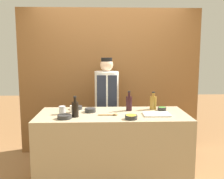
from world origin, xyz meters
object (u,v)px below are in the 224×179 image
(sauce_bowl_purple, at_px, (90,110))
(bottle_soy, at_px, (75,109))
(bottle_vinegar, at_px, (153,102))
(cup_steel, at_px, (62,110))
(chef_center, at_px, (107,106))
(sauce_bowl_brown, at_px, (64,116))
(sauce_bowl_yellow, at_px, (131,117))
(sauce_bowl_green, at_px, (162,109))
(cutting_board, at_px, (157,114))
(sauce_bowl_red, at_px, (77,107))
(cup_cream, at_px, (73,109))
(wooden_spoon, at_px, (111,115))
(bottle_wine, at_px, (129,103))

(sauce_bowl_purple, xyz_separation_m, bottle_soy, (-0.17, -0.24, 0.07))
(bottle_vinegar, relative_size, cup_steel, 2.35)
(cup_steel, xyz_separation_m, chef_center, (0.56, 0.76, -0.12))
(sauce_bowl_purple, distance_m, bottle_vinegar, 0.85)
(sauce_bowl_brown, xyz_separation_m, sauce_bowl_yellow, (0.77, -0.05, 0.00))
(sauce_bowl_green, xyz_separation_m, cutting_board, (-0.12, -0.26, -0.01))
(sauce_bowl_green, bearing_deg, cutting_board, -115.76)
(sauce_bowl_brown, distance_m, sauce_bowl_green, 1.28)
(sauce_bowl_brown, relative_size, sauce_bowl_purple, 1.15)
(sauce_bowl_red, bearing_deg, cup_steel, -118.68)
(cup_cream, xyz_separation_m, cup_steel, (-0.12, -0.10, 0.01))
(cup_steel, distance_m, wooden_spoon, 0.60)
(sauce_bowl_yellow, bearing_deg, bottle_soy, 168.64)
(bottle_wine, height_order, bottle_vinegar, bottle_wine)
(sauce_bowl_green, xyz_separation_m, bottle_wine, (-0.43, 0.01, 0.08))
(sauce_bowl_red, xyz_separation_m, sauce_bowl_brown, (-0.09, -0.50, 0.00))
(sauce_bowl_green, distance_m, sauce_bowl_yellow, 0.63)
(sauce_bowl_purple, distance_m, cutting_board, 0.84)
(sauce_bowl_brown, height_order, cup_steel, cup_steel)
(chef_center, bearing_deg, sauce_bowl_purple, -108.50)
(sauce_bowl_yellow, distance_m, bottle_wine, 0.45)
(sauce_bowl_purple, distance_m, chef_center, 0.71)
(sauce_bowl_brown, height_order, sauce_bowl_green, sauce_bowl_brown)
(sauce_bowl_yellow, relative_size, wooden_spoon, 0.60)
(cup_cream, relative_size, chef_center, 0.05)
(wooden_spoon, relative_size, chef_center, 0.15)
(sauce_bowl_brown, xyz_separation_m, cup_cream, (0.06, 0.32, 0.02))
(sauce_bowl_brown, xyz_separation_m, sauce_bowl_purple, (0.28, 0.32, 0.00))
(bottle_vinegar, xyz_separation_m, wooden_spoon, (-0.58, -0.32, -0.08))
(cutting_board, bearing_deg, sauce_bowl_red, 159.77)
(sauce_bowl_red, relative_size, sauce_bowl_brown, 0.95)
(sauce_bowl_brown, relative_size, cup_cream, 1.89)
(bottle_vinegar, distance_m, cup_steel, 1.20)
(sauce_bowl_purple, relative_size, bottle_vinegar, 0.60)
(wooden_spoon, bearing_deg, sauce_bowl_green, 20.28)
(bottle_wine, height_order, chef_center, chef_center)
(bottle_soy, bearing_deg, chef_center, 66.78)
(sauce_bowl_brown, distance_m, bottle_wine, 0.88)
(bottle_vinegar, bearing_deg, sauce_bowl_yellow, -124.68)
(cutting_board, bearing_deg, sauce_bowl_brown, -173.47)
(cup_steel, relative_size, chef_center, 0.06)
(bottle_wine, relative_size, bottle_vinegar, 1.09)
(sauce_bowl_red, relative_size, bottle_vinegar, 0.65)
(bottle_vinegar, bearing_deg, cup_cream, -172.66)
(sauce_bowl_red, bearing_deg, cup_cream, -100.04)
(sauce_bowl_yellow, xyz_separation_m, cup_cream, (-0.71, 0.37, 0.02))
(sauce_bowl_brown, bearing_deg, bottle_vinegar, 22.16)
(sauce_bowl_brown, relative_size, bottle_soy, 0.66)
(cutting_board, distance_m, cup_cream, 1.05)
(sauce_bowl_red, distance_m, sauce_bowl_purple, 0.26)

